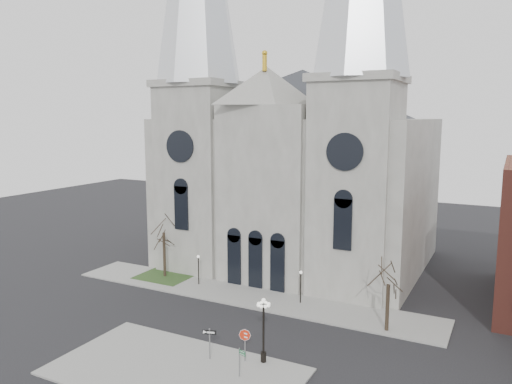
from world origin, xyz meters
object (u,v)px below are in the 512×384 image
at_px(street_name_sign, 240,360).
at_px(globe_lamp, 264,322).
at_px(one_way_sign, 210,339).
at_px(stop_sign, 245,338).

bearing_deg(street_name_sign, globe_lamp, 97.54).
bearing_deg(street_name_sign, one_way_sign, 176.48).
distance_m(stop_sign, one_way_sign, 2.71).
height_order(one_way_sign, street_name_sign, one_way_sign).
bearing_deg(globe_lamp, one_way_sign, -159.29).
relative_size(one_way_sign, street_name_sign, 1.13).
bearing_deg(stop_sign, globe_lamp, 28.43).
xyz_separation_m(globe_lamp, street_name_sign, (-0.47, -2.72, -1.85)).
height_order(globe_lamp, street_name_sign, globe_lamp).
bearing_deg(stop_sign, one_way_sign, -154.98).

